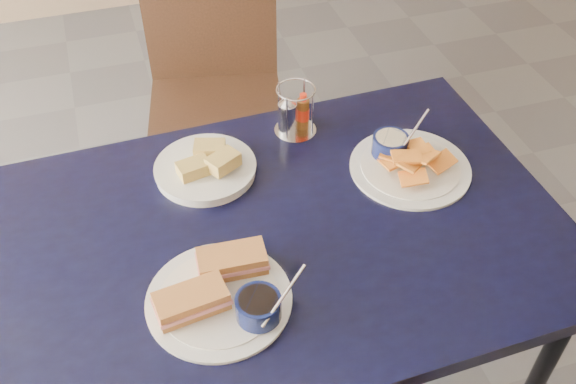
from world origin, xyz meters
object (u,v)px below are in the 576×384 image
object	(u,v)px
bread_basket	(206,167)
dining_table	(281,248)
sandwich_plate	(223,292)
condiment_caddy	(294,114)
chair_far	(209,75)
plantain_plate	(405,160)

from	to	relation	value
bread_basket	dining_table	bearing A→B (deg)	-63.55
sandwich_plate	bread_basket	distance (m)	0.39
sandwich_plate	condiment_caddy	world-z (taller)	condiment_caddy
dining_table	chair_far	world-z (taller)	chair_far
dining_table	chair_far	xyz separation A→B (m)	(0.03, 0.95, -0.14)
dining_table	bread_basket	distance (m)	0.27
chair_far	condiment_caddy	world-z (taller)	chair_far
dining_table	plantain_plate	bearing A→B (deg)	17.89
sandwich_plate	plantain_plate	distance (m)	0.58
chair_far	bread_basket	bearing A→B (deg)	-101.56
chair_far	sandwich_plate	distance (m)	1.14
sandwich_plate	dining_table	bearing A→B (deg)	42.06
dining_table	condiment_caddy	xyz separation A→B (m)	(0.14, 0.33, 0.12)
bread_basket	condiment_caddy	bearing A→B (deg)	20.16
chair_far	condiment_caddy	distance (m)	0.69
sandwich_plate	bread_basket	bearing A→B (deg)	82.69
sandwich_plate	bread_basket	world-z (taller)	sandwich_plate
chair_far	plantain_plate	size ratio (longest dim) A/B	3.25
plantain_plate	condiment_caddy	world-z (taller)	condiment_caddy
plantain_plate	chair_far	bearing A→B (deg)	110.99
dining_table	chair_far	distance (m)	0.97
chair_far	bread_basket	world-z (taller)	chair_far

